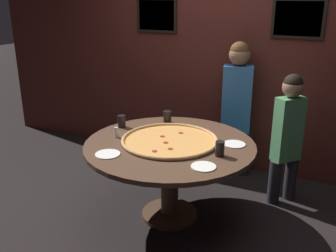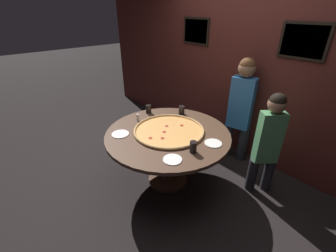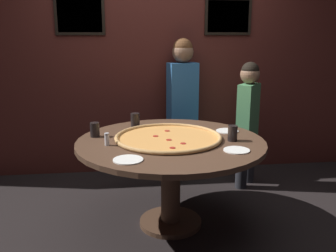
# 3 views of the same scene
# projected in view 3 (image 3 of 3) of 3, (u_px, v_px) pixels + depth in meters

# --- Properties ---
(ground_plane) EXTENTS (24.00, 24.00, 0.00)m
(ground_plane) POSITION_uv_depth(u_px,v_px,m) (171.00, 224.00, 3.17)
(ground_plane) COLOR black
(back_wall) EXTENTS (6.40, 0.08, 2.60)m
(back_wall) POSITION_uv_depth(u_px,v_px,m) (156.00, 58.00, 4.16)
(back_wall) COLOR #4C1E19
(back_wall) RESTS_ON ground_plane
(dining_table) EXTENTS (1.51, 1.51, 0.74)m
(dining_table) POSITION_uv_depth(u_px,v_px,m) (171.00, 157.00, 3.03)
(dining_table) COLOR #4C3323
(dining_table) RESTS_ON ground_plane
(giant_pizza) EXTENTS (0.87, 0.87, 0.03)m
(giant_pizza) POSITION_uv_depth(u_px,v_px,m) (168.00, 137.00, 3.02)
(giant_pizza) COLOR #E0994C
(giant_pizza) RESTS_ON dining_table
(drink_cup_centre_back) EXTENTS (0.08, 0.08, 0.12)m
(drink_cup_centre_back) POSITION_uv_depth(u_px,v_px,m) (233.00, 133.00, 2.96)
(drink_cup_centre_back) COLOR black
(drink_cup_centre_back) RESTS_ON dining_table
(drink_cup_by_shaker) EXTENTS (0.08, 0.08, 0.12)m
(drink_cup_by_shaker) POSITION_uv_depth(u_px,v_px,m) (135.00, 120.00, 3.43)
(drink_cup_by_shaker) COLOR black
(drink_cup_by_shaker) RESTS_ON dining_table
(drink_cup_beside_pizza) EXTENTS (0.08, 0.08, 0.12)m
(drink_cup_beside_pizza) POSITION_uv_depth(u_px,v_px,m) (95.00, 130.00, 3.08)
(drink_cup_beside_pizza) COLOR black
(drink_cup_beside_pizza) RESTS_ON dining_table
(white_plate_near_front) EXTENTS (0.19, 0.19, 0.01)m
(white_plate_near_front) POSITION_uv_depth(u_px,v_px,m) (237.00, 150.00, 2.72)
(white_plate_near_front) COLOR white
(white_plate_near_front) RESTS_ON dining_table
(white_plate_right_side) EXTENTS (0.21, 0.21, 0.01)m
(white_plate_right_side) POSITION_uv_depth(u_px,v_px,m) (128.00, 160.00, 2.52)
(white_plate_right_side) COLOR white
(white_plate_right_side) RESTS_ON dining_table
(white_plate_far_back) EXTENTS (0.19, 0.19, 0.01)m
(white_plate_far_back) POSITION_uv_depth(u_px,v_px,m) (227.00, 131.00, 3.25)
(white_plate_far_back) COLOR white
(white_plate_far_back) RESTS_ON dining_table
(condiment_shaker) EXTENTS (0.04, 0.04, 0.10)m
(condiment_shaker) POSITION_uv_depth(u_px,v_px,m) (107.00, 139.00, 2.84)
(condiment_shaker) COLOR silver
(condiment_shaker) RESTS_ON dining_table
(diner_far_left) EXTENTS (0.40, 0.24, 1.52)m
(diner_far_left) POSITION_uv_depth(u_px,v_px,m) (182.00, 100.00, 4.09)
(diner_far_left) COLOR #232328
(diner_far_left) RESTS_ON ground_plane
(diner_far_right) EXTENTS (0.30, 0.32, 1.30)m
(diner_far_right) POSITION_uv_depth(u_px,v_px,m) (248.00, 117.00, 3.83)
(diner_far_right) COLOR #232328
(diner_far_right) RESTS_ON ground_plane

